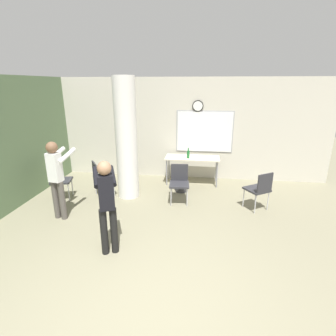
% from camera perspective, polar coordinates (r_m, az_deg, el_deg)
% --- Properties ---
extents(ground_plane, '(24.00, 24.00, 0.00)m').
position_cam_1_polar(ground_plane, '(3.53, -4.63, -30.36)').
color(ground_plane, gray).
extents(wall_left_accent, '(0.12, 7.00, 2.80)m').
position_cam_1_polar(wall_left_accent, '(6.39, -32.14, 4.08)').
color(wall_left_accent, '#5B7551').
rests_on(wall_left_accent, ground_plane).
extents(wall_back, '(8.00, 0.15, 2.80)m').
position_cam_1_polar(wall_back, '(7.46, 3.31, 8.43)').
color(wall_back, beige).
rests_on(wall_back, ground_plane).
extents(support_pillar, '(0.50, 0.50, 2.80)m').
position_cam_1_polar(support_pillar, '(6.13, -9.06, 6.14)').
color(support_pillar, white).
rests_on(support_pillar, ground_plane).
extents(folding_table, '(1.45, 0.61, 0.74)m').
position_cam_1_polar(folding_table, '(7.09, 5.31, 1.88)').
color(folding_table, beige).
rests_on(folding_table, ground_plane).
extents(bottle_on_table, '(0.07, 0.07, 0.28)m').
position_cam_1_polar(bottle_on_table, '(6.95, 4.42, 3.02)').
color(bottle_on_table, '#1E6B2D').
rests_on(bottle_on_table, folding_table).
extents(waste_bin, '(0.31, 0.31, 0.32)m').
position_cam_1_polar(waste_bin, '(6.69, 2.90, -3.75)').
color(waste_bin, '#38383D').
rests_on(waste_bin, ground_plane).
extents(chair_mid_room, '(0.61, 0.61, 0.87)m').
position_cam_1_polar(chair_mid_room, '(5.92, 19.29, -4.11)').
color(chair_mid_room, '#2D2D33').
rests_on(chair_mid_room, ground_plane).
extents(chair_near_pillar, '(0.61, 0.61, 0.87)m').
position_cam_1_polar(chair_near_pillar, '(6.48, -14.41, -1.74)').
color(chair_near_pillar, '#2D2D33').
rests_on(chair_near_pillar, ground_plane).
extents(chair_by_left_wall, '(0.54, 0.54, 0.87)m').
position_cam_1_polar(chair_by_left_wall, '(6.66, -22.83, -2.09)').
color(chair_by_left_wall, '#2D2D33').
rests_on(chair_by_left_wall, ground_plane).
extents(chair_table_front, '(0.47, 0.47, 0.87)m').
position_cam_1_polar(chair_table_front, '(5.99, 2.48, -2.81)').
color(chair_table_front, '#2D2D33').
rests_on(chair_table_front, ground_plane).
extents(person_playing_front, '(0.51, 0.62, 1.55)m').
position_cam_1_polar(person_playing_front, '(4.17, -13.23, -6.91)').
color(person_playing_front, black).
rests_on(person_playing_front, ground_plane).
extents(person_watching_back, '(0.43, 0.62, 1.59)m').
position_cam_1_polar(person_watching_back, '(5.56, -23.11, -1.29)').
color(person_watching_back, '#514C47').
rests_on(person_watching_back, ground_plane).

